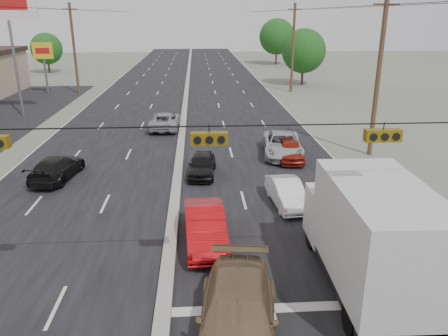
# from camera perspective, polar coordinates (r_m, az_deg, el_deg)

# --- Properties ---
(ground) EXTENTS (200.00, 200.00, 0.00)m
(ground) POSITION_cam_1_polar(r_m,az_deg,el_deg) (14.76, -7.79, -17.09)
(ground) COLOR #606356
(ground) RESTS_ON ground
(road_surface) EXTENTS (20.00, 160.00, 0.02)m
(road_surface) POSITION_cam_1_polar(r_m,az_deg,el_deg) (42.75, -5.16, 7.54)
(road_surface) COLOR black
(road_surface) RESTS_ON ground
(center_median) EXTENTS (0.50, 160.00, 0.20)m
(center_median) POSITION_cam_1_polar(r_m,az_deg,el_deg) (42.73, -5.17, 7.67)
(center_median) COLOR gray
(center_median) RESTS_ON ground
(utility_pole_left_c) EXTENTS (1.60, 0.30, 10.00)m
(utility_pole_left_c) POSITION_cam_1_polar(r_m,az_deg,el_deg) (53.73, -18.99, 14.53)
(utility_pole_left_c) COLOR #422D1E
(utility_pole_left_c) RESTS_ON ground
(utility_pole_right_b) EXTENTS (1.60, 0.30, 10.00)m
(utility_pole_right_b) POSITION_cam_1_polar(r_m,az_deg,el_deg) (29.36, 19.50, 11.23)
(utility_pole_right_b) COLOR #422D1E
(utility_pole_right_b) RESTS_ON ground
(utility_pole_right_c) EXTENTS (1.60, 0.30, 10.00)m
(utility_pole_right_c) POSITION_cam_1_polar(r_m,az_deg,el_deg) (53.19, 9.00, 15.27)
(utility_pole_right_c) COLOR #422D1E
(utility_pole_right_c) RESTS_ON ground
(traffic_signals) EXTENTS (25.00, 0.30, 0.54)m
(traffic_signals) POSITION_cam_1_polar(r_m,az_deg,el_deg) (12.27, -2.41, 4.08)
(traffic_signals) COLOR black
(traffic_signals) RESTS_ON ground
(pole_sign_billboard) EXTENTS (5.00, 0.25, 11.00)m
(pole_sign_billboard) POSITION_cam_1_polar(r_m,az_deg,el_deg) (42.81, -26.44, 17.69)
(pole_sign_billboard) COLOR slate
(pole_sign_billboard) RESTS_ON ground
(pole_sign_far) EXTENTS (2.20, 0.25, 6.00)m
(pole_sign_far) POSITION_cam_1_polar(r_m,az_deg,el_deg) (54.78, -22.54, 13.46)
(pole_sign_far) COLOR slate
(pole_sign_far) RESTS_ON ground
(tree_left_far) EXTENTS (4.80, 4.80, 6.12)m
(tree_left_far) POSITION_cam_1_polar(r_m,az_deg,el_deg) (75.65, -22.17, 14.24)
(tree_left_far) COLOR #382619
(tree_left_far) RESTS_ON ground
(tree_right_mid) EXTENTS (5.60, 5.60, 7.14)m
(tree_right_mid) POSITION_cam_1_polar(r_m,az_deg,el_deg) (58.66, 10.37, 14.81)
(tree_right_mid) COLOR #382619
(tree_right_mid) RESTS_ON ground
(tree_right_far) EXTENTS (6.40, 6.40, 8.16)m
(tree_right_far) POSITION_cam_1_polar(r_m,az_deg,el_deg) (83.26, 6.93, 16.68)
(tree_right_far) COLOR #382619
(tree_right_far) RESTS_ON ground
(box_truck) EXTENTS (2.87, 7.73, 3.89)m
(box_truck) POSITION_cam_1_polar(r_m,az_deg,el_deg) (15.11, 18.48, -8.19)
(box_truck) COLOR black
(box_truck) RESTS_ON ground
(tan_sedan) EXTENTS (2.88, 5.70, 1.59)m
(tan_sedan) POSITION_cam_1_polar(r_m,az_deg,el_deg) (12.81, 1.78, -18.90)
(tan_sedan) COLOR brown
(tan_sedan) RESTS_ON ground
(red_sedan) EXTENTS (1.78, 4.53, 1.47)m
(red_sedan) POSITION_cam_1_polar(r_m,az_deg,el_deg) (17.57, -2.49, -7.70)
(red_sedan) COLOR #BA0B0F
(red_sedan) RESTS_ON ground
(black_suv) EXTENTS (2.94, 5.45, 1.45)m
(black_suv) POSITION_cam_1_polar(r_m,az_deg,el_deg) (15.39, 27.03, -14.35)
(black_suv) COLOR black
(black_suv) RESTS_ON ground
(queue_car_a) EXTENTS (1.81, 3.78, 1.25)m
(queue_car_a) POSITION_cam_1_polar(r_m,az_deg,el_deg) (24.92, -2.89, 0.39)
(queue_car_a) COLOR black
(queue_car_a) RESTS_ON ground
(queue_car_b) EXTENTS (1.63, 3.86, 1.24)m
(queue_car_b) POSITION_cam_1_polar(r_m,az_deg,el_deg) (21.22, 8.22, -3.28)
(queue_car_b) COLOR white
(queue_car_b) RESTS_ON ground
(queue_car_c) EXTENTS (2.99, 5.47, 1.45)m
(queue_car_c) POSITION_cam_1_polar(r_m,az_deg,el_deg) (28.70, 7.64, 3.03)
(queue_car_c) COLOR #B1B5B9
(queue_car_c) RESTS_ON ground
(queue_car_e) EXTENTS (1.91, 3.97, 1.31)m
(queue_car_e) POSITION_cam_1_polar(r_m,az_deg,el_deg) (27.85, 8.63, 2.31)
(queue_car_e) COLOR maroon
(queue_car_e) RESTS_ON ground
(oncoming_near) EXTENTS (2.41, 4.70, 1.31)m
(oncoming_near) POSITION_cam_1_polar(r_m,az_deg,el_deg) (26.06, -21.00, 0.00)
(oncoming_near) COLOR black
(oncoming_near) RESTS_ON ground
(oncoming_far) EXTENTS (2.47, 4.94, 1.34)m
(oncoming_far) POSITION_cam_1_polar(r_m,az_deg,el_deg) (35.53, -7.72, 6.12)
(oncoming_far) COLOR #9A9DA2
(oncoming_far) RESTS_ON ground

